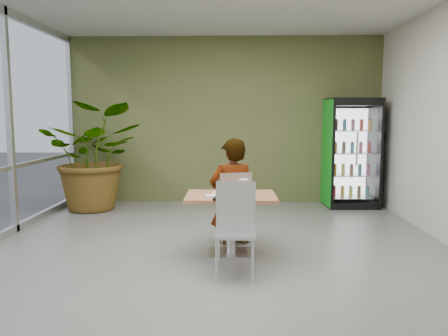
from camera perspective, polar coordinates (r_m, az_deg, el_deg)
The scene contains 12 objects.
ground at distance 5.28m, azimuth -1.11°, elevation -11.82°, with size 7.00×7.00×0.00m, color slate.
room_envelope at distance 5.00m, azimuth -1.15°, elevation 5.83°, with size 6.00×7.00×3.20m, color silver, non-canonical shape.
dining_table at distance 5.26m, azimuth 0.90°, elevation -5.78°, with size 1.08×0.77×0.75m.
chair_far at distance 5.80m, azimuth 1.32°, elevation -4.38°, with size 0.51×0.52×0.96m.
chair_near at distance 4.70m, azimuth 1.51°, elevation -6.89°, with size 0.44×0.45×0.98m.
seated_woman at distance 5.85m, azimuth 1.08°, elevation -4.40°, with size 0.63×0.40×1.70m, color black.
pizza_plate at distance 5.32m, azimuth -0.19°, elevation -3.15°, with size 0.35×0.26×0.03m.
soda_cup at distance 5.22m, azimuth 2.58°, elevation -2.52°, with size 0.11×0.11×0.19m.
napkin_stack at distance 5.09m, azimuth -1.59°, elevation -3.67°, with size 0.15×0.15×0.02m, color silver.
cafeteria_tray at distance 4.96m, azimuth 1.22°, elevation -3.91°, with size 0.42×0.30×0.02m, color black.
beverage_fridge at distance 8.43m, azimuth 16.27°, elevation 1.90°, with size 0.96×0.76×2.01m.
potted_plant at distance 8.18m, azimuth -16.47°, elevation 1.45°, with size 1.73×1.50×1.92m, color #245B26.
Camera 1 is at (0.25, -4.99, 1.68)m, focal length 35.00 mm.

